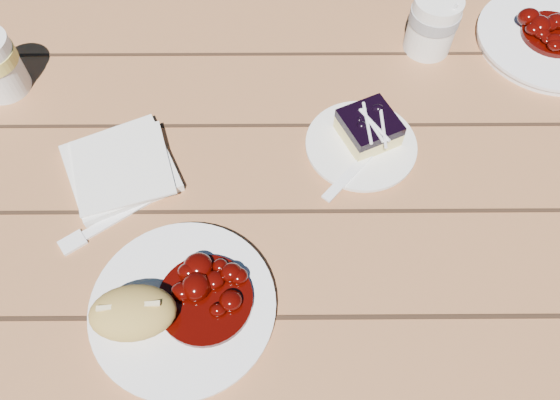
{
  "coord_description": "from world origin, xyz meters",
  "views": [
    {
      "loc": [
        -0.17,
        -0.48,
        1.44
      ],
      "look_at": [
        -0.17,
        -0.1,
        0.81
      ],
      "focal_mm": 35.0,
      "sensor_mm": 36.0,
      "label": 1
    }
  ],
  "objects_px": {
    "bread_roll": "(133,313)",
    "coffee_cup": "(433,24)",
    "main_plate": "(183,307)",
    "dessert_plate": "(361,146)",
    "second_plate": "(550,40)",
    "blueberry_cake": "(369,127)",
    "picnic_table": "(375,217)"
  },
  "relations": [
    {
      "from": "main_plate",
      "to": "bread_roll",
      "type": "distance_m",
      "value": 0.07
    },
    {
      "from": "main_plate",
      "to": "dessert_plate",
      "type": "bearing_deg",
      "value": 46.0
    },
    {
      "from": "blueberry_cake",
      "to": "main_plate",
      "type": "bearing_deg",
      "value": -158.68
    },
    {
      "from": "main_plate",
      "to": "picnic_table",
      "type": "bearing_deg",
      "value": 37.35
    },
    {
      "from": "bread_roll",
      "to": "second_plate",
      "type": "relative_size",
      "value": 0.43
    },
    {
      "from": "bread_roll",
      "to": "coffee_cup",
      "type": "distance_m",
      "value": 0.67
    },
    {
      "from": "blueberry_cake",
      "to": "picnic_table",
      "type": "bearing_deg",
      "value": -80.96
    },
    {
      "from": "main_plate",
      "to": "second_plate",
      "type": "distance_m",
      "value": 0.78
    },
    {
      "from": "dessert_plate",
      "to": "picnic_table",
      "type": "bearing_deg",
      "value": -38.66
    },
    {
      "from": "dessert_plate",
      "to": "coffee_cup",
      "type": "xyz_separation_m",
      "value": [
        0.13,
        0.22,
        0.05
      ]
    },
    {
      "from": "blueberry_cake",
      "to": "second_plate",
      "type": "height_order",
      "value": "blueberry_cake"
    },
    {
      "from": "picnic_table",
      "to": "bread_roll",
      "type": "bearing_deg",
      "value": -144.97
    },
    {
      "from": "picnic_table",
      "to": "dessert_plate",
      "type": "xyz_separation_m",
      "value": [
        -0.04,
        0.04,
        0.17
      ]
    },
    {
      "from": "dessert_plate",
      "to": "second_plate",
      "type": "relative_size",
      "value": 0.66
    },
    {
      "from": "dessert_plate",
      "to": "second_plate",
      "type": "bearing_deg",
      "value": 32.89
    },
    {
      "from": "main_plate",
      "to": "dessert_plate",
      "type": "relative_size",
      "value": 1.42
    },
    {
      "from": "bread_roll",
      "to": "coffee_cup",
      "type": "xyz_separation_m",
      "value": [
        0.44,
        0.5,
        0.01
      ]
    },
    {
      "from": "picnic_table",
      "to": "main_plate",
      "type": "xyz_separation_m",
      "value": [
        -0.3,
        -0.23,
        0.17
      ]
    },
    {
      "from": "dessert_plate",
      "to": "blueberry_cake",
      "type": "distance_m",
      "value": 0.03
    },
    {
      "from": "main_plate",
      "to": "bread_roll",
      "type": "relative_size",
      "value": 2.19
    },
    {
      "from": "main_plate",
      "to": "dessert_plate",
      "type": "xyz_separation_m",
      "value": [
        0.25,
        0.26,
        -0.0
      ]
    },
    {
      "from": "blueberry_cake",
      "to": "second_plate",
      "type": "bearing_deg",
      "value": 6.72
    },
    {
      "from": "main_plate",
      "to": "blueberry_cake",
      "type": "height_order",
      "value": "blueberry_cake"
    },
    {
      "from": "main_plate",
      "to": "blueberry_cake",
      "type": "relative_size",
      "value": 2.27
    },
    {
      "from": "bread_roll",
      "to": "dessert_plate",
      "type": "xyz_separation_m",
      "value": [
        0.31,
        0.28,
        -0.04
      ]
    },
    {
      "from": "main_plate",
      "to": "dessert_plate",
      "type": "distance_m",
      "value": 0.37
    },
    {
      "from": "blueberry_cake",
      "to": "bread_roll",
      "type": "bearing_deg",
      "value": -162.11
    },
    {
      "from": "main_plate",
      "to": "second_plate",
      "type": "xyz_separation_m",
      "value": [
        0.61,
        0.49,
        0.0
      ]
    },
    {
      "from": "blueberry_cake",
      "to": "second_plate",
      "type": "relative_size",
      "value": 0.41
    },
    {
      "from": "second_plate",
      "to": "picnic_table",
      "type": "bearing_deg",
      "value": -139.55
    },
    {
      "from": "bread_roll",
      "to": "blueberry_cake",
      "type": "xyz_separation_m",
      "value": [
        0.32,
        0.3,
        -0.01
      ]
    },
    {
      "from": "main_plate",
      "to": "coffee_cup",
      "type": "relative_size",
      "value": 2.32
    }
  ]
}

